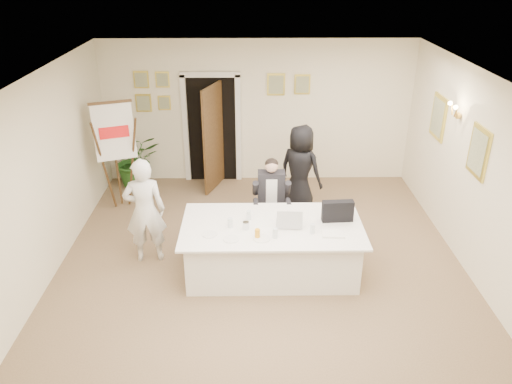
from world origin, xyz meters
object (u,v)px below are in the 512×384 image
at_px(conference_table, 272,248).
at_px(paper_stack, 333,234).
at_px(oj_glass, 257,234).
at_px(seated_man, 271,198).
at_px(flip_chart, 117,161).
at_px(laptop, 289,216).
at_px(steel_jug, 246,225).
at_px(standing_man, 145,211).
at_px(standing_woman, 300,170).
at_px(laptop_bag, 338,211).
at_px(potted_palm, 135,159).

height_order(conference_table, paper_stack, paper_stack).
bearing_deg(oj_glass, seated_man, 80.01).
relative_size(flip_chart, laptop, 5.28).
bearing_deg(laptop, steel_jug, -165.46).
relative_size(standing_man, paper_stack, 5.51).
height_order(standing_woman, steel_jug, standing_woman).
relative_size(laptop_bag, steel_jug, 4.00).
xyz_separation_m(seated_man, standing_man, (-1.87, -0.67, 0.14)).
distance_m(standing_woman, laptop, 1.89).
relative_size(standing_man, steel_jug, 14.83).
height_order(conference_table, standing_man, standing_man).
bearing_deg(seated_man, flip_chart, 148.64).
bearing_deg(standing_woman, flip_chart, 29.80).
xyz_separation_m(laptop, steel_jug, (-0.60, -0.12, -0.08)).
bearing_deg(paper_stack, steel_jug, 171.72).
bearing_deg(paper_stack, seated_man, 120.58).
xyz_separation_m(conference_table, laptop, (0.23, 0.01, 0.52)).
xyz_separation_m(seated_man, potted_palm, (-2.60, 2.03, -0.14)).
bearing_deg(paper_stack, oj_glass, -176.16).
relative_size(standing_woman, paper_stack, 5.45).
bearing_deg(flip_chart, paper_stack, -34.53).
xyz_separation_m(standing_woman, laptop, (-0.33, -1.85, 0.11)).
relative_size(standing_woman, potted_palm, 1.49).
distance_m(conference_table, paper_stack, 0.95).
bearing_deg(laptop_bag, flip_chart, 147.28).
bearing_deg(seated_man, standing_man, -170.05).
relative_size(seated_man, steel_jug, 12.34).
distance_m(seated_man, flip_chart, 2.89).
height_order(standing_man, potted_palm, standing_man).
distance_m(seated_man, oj_glass, 1.41).
relative_size(standing_woman, laptop, 4.37).
height_order(conference_table, standing_woman, standing_woman).
bearing_deg(laptop, paper_stack, -23.86).
height_order(flip_chart, oj_glass, flip_chart).
xyz_separation_m(laptop, laptop_bag, (0.69, 0.10, 0.01)).
xyz_separation_m(laptop, oj_glass, (-0.45, -0.36, -0.07)).
distance_m(flip_chart, oj_glass, 3.45).
xyz_separation_m(standing_man, steel_jug, (1.47, -0.47, 0.01)).
distance_m(flip_chart, laptop, 3.55).
bearing_deg(flip_chart, oj_glass, -45.14).
relative_size(oj_glass, steel_jug, 1.18).
height_order(laptop, laptop_bag, laptop_bag).
bearing_deg(flip_chart, potted_palm, 85.29).
xyz_separation_m(potted_palm, laptop, (2.80, -3.05, 0.37)).
bearing_deg(conference_table, oj_glass, -120.96).
bearing_deg(seated_man, laptop_bag, -55.69).
bearing_deg(conference_table, paper_stack, -19.25).
bearing_deg(potted_palm, laptop, -47.48).
distance_m(conference_table, standing_woman, 1.99).
bearing_deg(oj_glass, steel_jug, 122.79).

